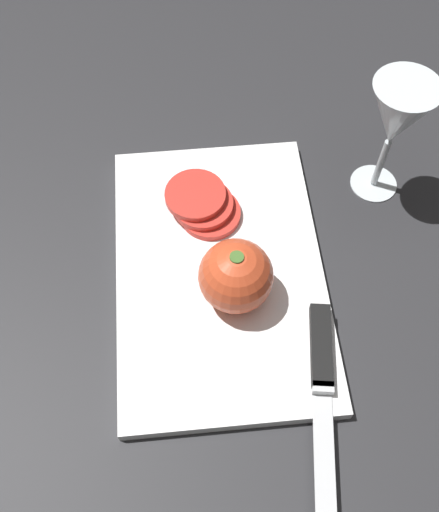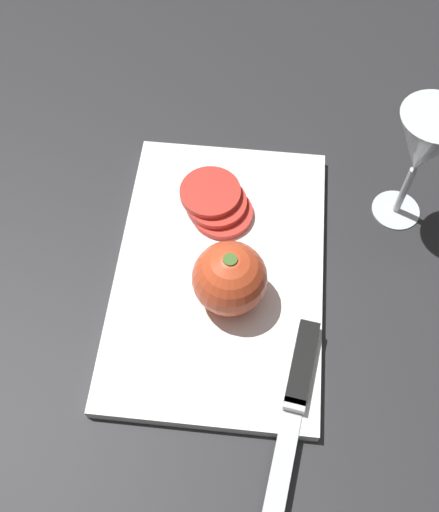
{
  "view_description": "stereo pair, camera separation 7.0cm",
  "coord_description": "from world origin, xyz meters",
  "views": [
    {
      "loc": [
        -0.3,
        0.06,
        0.65
      ],
      "look_at": [
        0.05,
        0.03,
        0.05
      ],
      "focal_mm": 42.0,
      "sensor_mm": 36.0,
      "label": 1
    },
    {
      "loc": [
        -0.3,
        -0.01,
        0.65
      ],
      "look_at": [
        0.05,
        0.03,
        0.05
      ],
      "focal_mm": 42.0,
      "sensor_mm": 36.0,
      "label": 2
    }
  ],
  "objects": [
    {
      "name": "wine_glass",
      "position": [
        0.17,
        -0.19,
        0.13
      ],
      "size": [
        0.08,
        0.08,
        0.18
      ],
      "color": "silver",
      "rests_on": "ground_plane"
    },
    {
      "name": "whole_tomato",
      "position": [
        0.02,
        0.02,
        0.06
      ],
      "size": [
        0.09,
        0.09,
        0.09
      ],
      "color": "#DB4C28",
      "rests_on": "cutting_board"
    },
    {
      "name": "ground_plane",
      "position": [
        0.0,
        0.0,
        0.0
      ],
      "size": [
        3.0,
        3.0,
        0.0
      ],
      "primitive_type": "plane",
      "color": "#28282B"
    },
    {
      "name": "tomato_slice_stack_near",
      "position": [
        0.14,
        0.04,
        0.03
      ],
      "size": [
        0.09,
        0.09,
        0.03
      ],
      "color": "red",
      "rests_on": "cutting_board"
    },
    {
      "name": "cutting_board",
      "position": [
        0.05,
        0.03,
        0.01
      ],
      "size": [
        0.38,
        0.25,
        0.02
      ],
      "color": "white",
      "rests_on": "ground_plane"
    },
    {
      "name": "knife",
      "position": [
        -0.09,
        -0.07,
        0.02
      ],
      "size": [
        0.27,
        0.06,
        0.01
      ],
      "rotation": [
        0.0,
        0.0,
        2.99
      ],
      "color": "silver",
      "rests_on": "cutting_board"
    }
  ]
}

